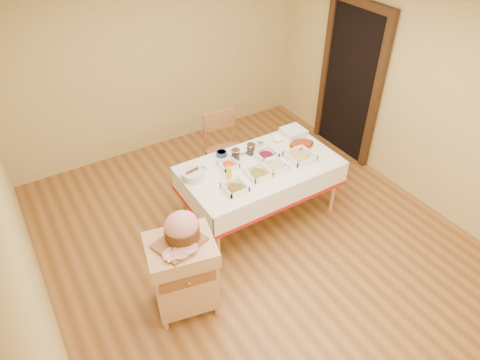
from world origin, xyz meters
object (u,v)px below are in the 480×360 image
object	(u,v)px
ham_on_board	(181,229)
dining_chair	(225,150)
preserve_jar_left	(236,155)
mustard_bottle	(229,172)
brass_platter	(301,145)
preserve_jar_right	(251,150)
butcher_cart	(183,271)
dining_table	(260,176)
bread_basket	(193,175)
plate_stack	(294,132)

from	to	relation	value
ham_on_board	dining_chair	bearing A→B (deg)	48.82
ham_on_board	preserve_jar_left	xyz separation A→B (m)	(1.14, 0.96, -0.18)
mustard_bottle	brass_platter	size ratio (longest dim) A/B	0.58
preserve_jar_left	mustard_bottle	bearing A→B (deg)	-131.90
preserve_jar_right	mustard_bottle	size ratio (longest dim) A/B	0.71
butcher_cart	preserve_jar_right	size ratio (longest dim) A/B	6.44
dining_table	ham_on_board	xyz separation A→B (m)	(-1.33, -0.71, 0.40)
preserve_jar_right	ham_on_board	bearing A→B (deg)	-144.76
mustard_bottle	dining_table	bearing A→B (deg)	4.60
bread_basket	plate_stack	bearing A→B (deg)	5.63
preserve_jar_right	plate_stack	world-z (taller)	preserve_jar_right
butcher_cart	dining_chair	world-z (taller)	dining_chair
brass_platter	bread_basket	bearing A→B (deg)	175.19
ham_on_board	bread_basket	bearing A→B (deg)	58.48
preserve_jar_left	brass_platter	size ratio (longest dim) A/B	0.40
preserve_jar_right	preserve_jar_left	bearing A→B (deg)	178.92
dining_chair	preserve_jar_right	bearing A→B (deg)	-83.28
butcher_cart	plate_stack	bearing A→B (deg)	27.14
preserve_jar_left	preserve_jar_right	distance (m)	0.21
bread_basket	plate_stack	distance (m)	1.52
ham_on_board	mustard_bottle	size ratio (longest dim) A/B	2.32
dining_table	plate_stack	world-z (taller)	plate_stack
preserve_jar_right	mustard_bottle	bearing A→B (deg)	-148.95
preserve_jar_left	preserve_jar_right	xyz separation A→B (m)	(0.21, -0.00, 0.00)
dining_table	ham_on_board	world-z (taller)	ham_on_board
bread_basket	butcher_cart	bearing A→B (deg)	-122.56
dining_chair	preserve_jar_right	distance (m)	0.60
mustard_bottle	bread_basket	bearing A→B (deg)	147.23
dining_chair	ham_on_board	size ratio (longest dim) A/B	2.33
dining_chair	preserve_jar_left	world-z (taller)	dining_chair
mustard_bottle	plate_stack	xyz separation A→B (m)	(1.17, 0.37, -0.05)
preserve_jar_left	bread_basket	size ratio (longest dim) A/B	0.52
dining_table	bread_basket	xyz separation A→B (m)	(-0.78, 0.18, 0.21)
dining_chair	mustard_bottle	xyz separation A→B (m)	(-0.41, -0.80, 0.31)
dining_table	preserve_jar_right	size ratio (longest dim) A/B	13.44
preserve_jar_left	plate_stack	xyz separation A→B (m)	(0.92, 0.08, -0.02)
brass_platter	butcher_cart	bearing A→B (deg)	-158.20
dining_chair	mustard_bottle	size ratio (longest dim) A/B	5.41
bread_basket	brass_platter	xyz separation A→B (m)	(1.43, -0.12, -0.03)
butcher_cart	ham_on_board	xyz separation A→B (m)	(0.05, 0.04, 0.50)
bread_basket	brass_platter	size ratio (longest dim) A/B	0.77
preserve_jar_right	brass_platter	xyz separation A→B (m)	(0.62, -0.18, -0.04)
bread_basket	ham_on_board	bearing A→B (deg)	-121.52
butcher_cart	dining_chair	bearing A→B (deg)	48.51
ham_on_board	plate_stack	bearing A→B (deg)	26.87
mustard_bottle	plate_stack	size ratio (longest dim) A/B	0.72
ham_on_board	brass_platter	world-z (taller)	ham_on_board
preserve_jar_right	plate_stack	distance (m)	0.71
dining_table	brass_platter	world-z (taller)	brass_platter
preserve_jar_right	brass_platter	distance (m)	0.65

